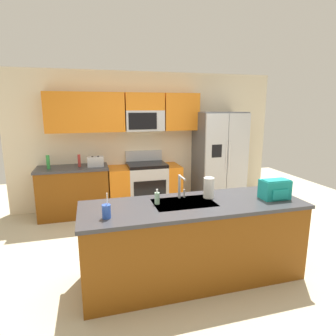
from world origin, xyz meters
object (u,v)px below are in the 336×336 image
object	(u,v)px
sink_faucet	(181,185)
range_oven	(145,186)
toaster	(95,161)
paper_towel_roll	(209,188)
drink_cup_blue	(106,211)
pepper_mill	(79,161)
refrigerator	(219,159)
soap_dispenser	(157,198)
bottle_green	(48,162)
backpack	(275,189)

from	to	relation	value
sink_faucet	range_oven	bearing A→B (deg)	90.02
toaster	paper_towel_roll	world-z (taller)	paper_towel_roll
drink_cup_blue	sink_faucet	bearing A→B (deg)	23.25
toaster	pepper_mill	xyz separation A→B (m)	(-0.28, 0.05, 0.02)
refrigerator	soap_dispenser	size ratio (longest dim) A/B	10.88
refrigerator	bottle_green	size ratio (longest dim) A/B	7.71
pepper_mill	soap_dispenser	bearing A→B (deg)	-69.27
bottle_green	paper_towel_roll	bearing A→B (deg)	-47.44
range_oven	toaster	distance (m)	1.05
refrigerator	bottle_green	xyz separation A→B (m)	(-3.19, 0.01, 0.09)
sink_faucet	drink_cup_blue	size ratio (longest dim) A/B	1.11
refrigerator	paper_towel_roll	xyz separation A→B (m)	(-1.17, -2.18, 0.09)
sink_faucet	soap_dispenser	world-z (taller)	sink_faucet
pepper_mill	drink_cup_blue	bearing A→B (deg)	-83.04
refrigerator	backpack	size ratio (longest dim) A/B	5.78
pepper_mill	sink_faucet	bearing A→B (deg)	-61.82
toaster	paper_towel_roll	distance (m)	2.52
soap_dispenser	backpack	world-z (taller)	backpack
toaster	range_oven	bearing A→B (deg)	3.34
toaster	soap_dispenser	distance (m)	2.34
bottle_green	backpack	bearing A→B (deg)	-41.58
sink_faucet	drink_cup_blue	bearing A→B (deg)	-156.75
refrigerator	soap_dispenser	xyz separation A→B (m)	(-1.80, -2.24, 0.04)
pepper_mill	refrigerator	bearing A→B (deg)	-1.49
pepper_mill	paper_towel_roll	size ratio (longest dim) A/B	0.92
paper_towel_roll	soap_dispenser	bearing A→B (deg)	-174.83
sink_faucet	refrigerator	bearing A→B (deg)	54.85
soap_dispenser	paper_towel_roll	size ratio (longest dim) A/B	0.71
range_oven	bottle_green	distance (m)	1.78
toaster	soap_dispenser	xyz separation A→B (m)	(0.60, -2.26, -0.02)
backpack	refrigerator	bearing A→B (deg)	79.57
refrigerator	sink_faucet	size ratio (longest dim) A/B	6.56
sink_faucet	paper_towel_roll	xyz separation A→B (m)	(0.33, -0.05, -0.05)
refrigerator	toaster	world-z (taller)	refrigerator
toaster	sink_faucet	distance (m)	2.33
range_oven	pepper_mill	distance (m)	1.31
range_oven	bottle_green	world-z (taller)	bottle_green
refrigerator	drink_cup_blue	bearing A→B (deg)	-133.38
backpack	sink_faucet	bearing A→B (deg)	164.74
range_oven	bottle_green	xyz separation A→B (m)	(-1.69, -0.06, 0.58)
drink_cup_blue	refrigerator	bearing A→B (deg)	46.62
bottle_green	sink_faucet	distance (m)	2.73
bottle_green	soap_dispenser	xyz separation A→B (m)	(1.38, -2.25, -0.05)
backpack	pepper_mill	bearing A→B (deg)	131.92
soap_dispenser	sink_faucet	bearing A→B (deg)	19.73
pepper_mill	backpack	xyz separation A→B (m)	(2.23, -2.49, 0.01)
bottle_green	paper_towel_roll	distance (m)	2.98
refrigerator	toaster	bearing A→B (deg)	179.54
bottle_green	backpack	distance (m)	3.66
refrigerator	paper_towel_roll	distance (m)	2.48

